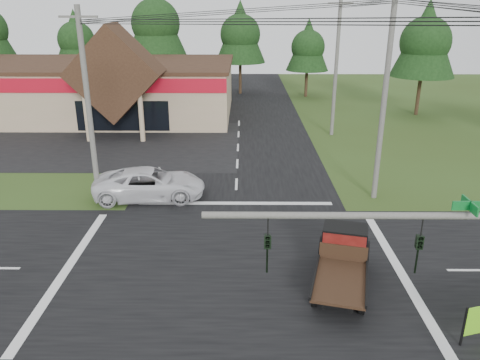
{
  "coord_description": "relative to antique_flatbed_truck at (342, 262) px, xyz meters",
  "views": [
    {
      "loc": [
        0.44,
        -17.1,
        10.44
      ],
      "look_at": [
        0.26,
        4.92,
        2.2
      ],
      "focal_mm": 35.0,
      "sensor_mm": 36.0,
      "label": 1
    }
  ],
  "objects": [
    {
      "name": "ground",
      "position": [
        -4.29,
        1.19,
        -1.08
      ],
      "size": [
        120.0,
        120.0,
        0.0
      ],
      "primitive_type": "plane",
      "color": "#314318",
      "rests_on": "ground"
    },
    {
      "name": "road_ns",
      "position": [
        -4.29,
        1.19,
        -1.07
      ],
      "size": [
        12.0,
        120.0,
        0.02
      ],
      "primitive_type": "cube",
      "color": "black",
      "rests_on": "ground"
    },
    {
      "name": "road_ew",
      "position": [
        -4.29,
        1.19,
        -1.07
      ],
      "size": [
        120.0,
        12.0,
        0.02
      ],
      "primitive_type": "cube",
      "color": "black",
      "rests_on": "ground"
    },
    {
      "name": "parking_apron",
      "position": [
        -18.29,
        20.19,
        -1.06
      ],
      "size": [
        28.0,
        14.0,
        0.02
      ],
      "primitive_type": "cube",
      "color": "black",
      "rests_on": "ground"
    },
    {
      "name": "cvs_building",
      "position": [
        -19.99,
        30.76,
        1.7
      ],
      "size": [
        30.4,
        18.2,
        9.19
      ],
      "color": "tan",
      "rests_on": "ground"
    },
    {
      "name": "traffic_signal_mast",
      "position": [
        1.53,
        -6.31,
        3.35
      ],
      "size": [
        8.12,
        0.24,
        7.0
      ],
      "color": "#595651",
      "rests_on": "ground"
    },
    {
      "name": "utility_pole_nw",
      "position": [
        -12.29,
        9.19,
        4.31
      ],
      "size": [
        2.0,
        0.3,
        10.5
      ],
      "color": "#595651",
      "rests_on": "ground"
    },
    {
      "name": "utility_pole_ne",
      "position": [
        3.71,
        9.19,
        4.81
      ],
      "size": [
        2.0,
        0.3,
        11.5
      ],
      "color": "#595651",
      "rests_on": "ground"
    },
    {
      "name": "utility_pole_n",
      "position": [
        3.71,
        23.19,
        4.66
      ],
      "size": [
        2.0,
        0.3,
        11.2
      ],
      "color": "#595651",
      "rests_on": "ground"
    },
    {
      "name": "tree_row_b",
      "position": [
        -24.29,
        43.19,
        5.63
      ],
      "size": [
        5.6,
        5.6,
        10.1
      ],
      "color": "#332316",
      "rests_on": "ground"
    },
    {
      "name": "tree_row_c",
      "position": [
        -14.29,
        42.19,
        7.64
      ],
      "size": [
        7.28,
        7.28,
        13.13
      ],
      "color": "#332316",
      "rests_on": "ground"
    },
    {
      "name": "tree_row_d",
      "position": [
        -4.29,
        43.19,
        6.3
      ],
      "size": [
        6.16,
        6.16,
        11.11
      ],
      "color": "#332316",
      "rests_on": "ground"
    },
    {
      "name": "tree_row_e",
      "position": [
        3.71,
        41.19,
        4.95
      ],
      "size": [
        5.04,
        5.04,
        9.09
      ],
      "color": "#332316",
      "rests_on": "ground"
    },
    {
      "name": "tree_side_ne",
      "position": [
        13.71,
        31.19,
        6.3
      ],
      "size": [
        6.16,
        6.16,
        11.11
      ],
      "color": "#332316",
      "rests_on": "ground"
    },
    {
      "name": "antique_flatbed_truck",
      "position": [
        0.0,
        0.0,
        0.0
      ],
      "size": [
        3.19,
        5.48,
        2.16
      ],
      "primitive_type": null,
      "rotation": [
        0.0,
        0.0,
        -0.25
      ],
      "color": "#4F0D0B",
      "rests_on": "ground"
    },
    {
      "name": "white_pickup",
      "position": [
        -9.21,
        9.01,
        -0.21
      ],
      "size": [
        6.48,
        3.41,
        1.74
      ],
      "primitive_type": "imported",
      "rotation": [
        0.0,
        0.0,
        1.66
      ],
      "color": "silver",
      "rests_on": "ground"
    }
  ]
}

